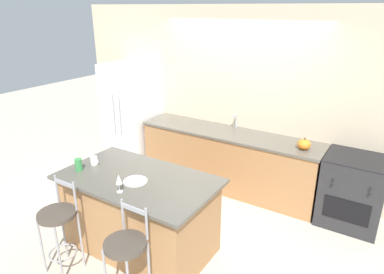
{
  "coord_description": "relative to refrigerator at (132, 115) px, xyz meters",
  "views": [
    {
      "loc": [
        2.07,
        -3.99,
        2.66
      ],
      "look_at": [
        -0.08,
        -0.55,
        1.11
      ],
      "focal_mm": 32.0,
      "sensor_mm": 36.0,
      "label": 1
    }
  ],
  "objects": [
    {
      "name": "ground_plane",
      "position": [
        1.87,
        -0.33,
        -0.89
      ],
      "size": [
        18.0,
        18.0,
        0.0
      ],
      "primitive_type": "plane",
      "color": "beige"
    },
    {
      "name": "wall_back",
      "position": [
        1.87,
        0.38,
        0.46
      ],
      "size": [
        6.0,
        0.07,
        2.7
      ],
      "color": "beige",
      "rests_on": "ground_plane"
    },
    {
      "name": "back_counter",
      "position": [
        1.87,
        0.05,
        -0.43
      ],
      "size": [
        2.78,
        0.69,
        0.91
      ],
      "color": "#A87547",
      "rests_on": "ground_plane"
    },
    {
      "name": "sink_faucet",
      "position": [
        1.87,
        0.26,
        0.16
      ],
      "size": [
        0.02,
        0.13,
        0.22
      ],
      "color": "#ADAFB5",
      "rests_on": "back_counter"
    },
    {
      "name": "kitchen_island",
      "position": [
        1.66,
        -1.8,
        -0.43
      ],
      "size": [
        1.75,
        1.01,
        0.91
      ],
      "color": "#A87547",
      "rests_on": "ground_plane"
    },
    {
      "name": "refrigerator",
      "position": [
        0.0,
        0.0,
        0.0
      ],
      "size": [
        0.86,
        0.74,
        1.77
      ],
      "color": "white",
      "rests_on": "ground_plane"
    },
    {
      "name": "oven_range",
      "position": [
        3.64,
        0.03,
        -0.43
      ],
      "size": [
        0.73,
        0.68,
        0.92
      ],
      "color": "#28282B",
      "rests_on": "ground_plane"
    },
    {
      "name": "bar_stool_near",
      "position": [
        1.21,
        -2.53,
        -0.31
      ],
      "size": [
        0.39,
        0.39,
        1.04
      ],
      "color": "#99999E",
      "rests_on": "ground_plane"
    },
    {
      "name": "bar_stool_far",
      "position": [
        2.12,
        -2.52,
        -0.31
      ],
      "size": [
        0.39,
        0.39,
        1.04
      ],
      "color": "#99999E",
      "rests_on": "ground_plane"
    },
    {
      "name": "dinner_plate",
      "position": [
        1.7,
        -1.89,
        0.03
      ],
      "size": [
        0.26,
        0.26,
        0.02
      ],
      "color": "white",
      "rests_on": "kitchen_island"
    },
    {
      "name": "wine_glass",
      "position": [
        1.71,
        -2.14,
        0.16
      ],
      "size": [
        0.07,
        0.07,
        0.2
      ],
      "color": "white",
      "rests_on": "kitchen_island"
    },
    {
      "name": "coffee_mug",
      "position": [
        1.01,
        -1.82,
        0.07
      ],
      "size": [
        0.12,
        0.08,
        0.1
      ],
      "color": "white",
      "rests_on": "kitchen_island"
    },
    {
      "name": "tumbler_cup",
      "position": [
        0.98,
        -2.02,
        0.1
      ],
      "size": [
        0.08,
        0.08,
        0.14
      ],
      "color": "#3D934C",
      "rests_on": "kitchen_island"
    },
    {
      "name": "pumpkin_decoration",
      "position": [
        2.99,
        -0.03,
        0.09
      ],
      "size": [
        0.17,
        0.17,
        0.16
      ],
      "color": "orange",
      "rests_on": "back_counter"
    }
  ]
}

